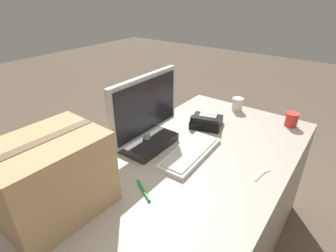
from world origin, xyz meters
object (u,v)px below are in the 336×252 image
desk_phone (206,122)px  paper_cup_right (237,104)px  spoon (265,172)px  cardboard_box (52,177)px  keyboard (191,153)px  paper_cup_left (292,119)px  pen_marker (143,190)px  monitor (146,120)px

desk_phone → paper_cup_right: 0.35m
spoon → cardboard_box: size_ratio=0.34×
spoon → cardboard_box: cardboard_box is taller
keyboard → desk_phone: (0.34, 0.10, 0.02)m
paper_cup_left → pen_marker: paper_cup_left is taller
keyboard → paper_cup_left: bearing=-29.5°
paper_cup_left → spoon: (-0.58, -0.03, -0.04)m
paper_cup_left → pen_marker: bearing=160.9°
desk_phone → pen_marker: 0.71m
pen_marker → monitor: bearing=-24.0°
monitor → pen_marker: 0.41m
monitor → keyboard: size_ratio=1.16×
desk_phone → paper_cup_right: bearing=-26.7°
paper_cup_left → keyboard: bearing=153.0°
paper_cup_right → pen_marker: (-1.05, -0.02, -0.04)m
paper_cup_right → cardboard_box: bearing=172.2°
spoon → pen_marker: pen_marker is taller
pen_marker → keyboard: bearing=-64.5°
monitor → desk_phone: bearing=-20.8°
desk_phone → cardboard_box: 1.00m
keyboard → spoon: keyboard is taller
paper_cup_left → monitor: bearing=141.1°
paper_cup_left → pen_marker: 1.10m
keyboard → cardboard_box: cardboard_box is taller
cardboard_box → monitor: bearing=3.2°
keyboard → paper_cup_right: size_ratio=4.53×
monitor → paper_cup_right: monitor is taller
monitor → desk_phone: 0.45m
spoon → desk_phone: bearing=69.9°
keyboard → paper_cup_right: 0.69m
monitor → paper_cup_left: 0.95m
cardboard_box → desk_phone: bearing=-7.0°
spoon → cardboard_box: bearing=149.6°
paper_cup_left → paper_cup_right: bearing=87.0°
desk_phone → paper_cup_left: paper_cup_left is taller
paper_cup_right → spoon: bearing=-145.9°
keyboard → cardboard_box: 0.70m
desk_phone → spoon: 0.53m
desk_phone → paper_cup_right: (0.35, -0.06, 0.02)m
paper_cup_right → cardboard_box: cardboard_box is taller
monitor → paper_cup_right: (0.75, -0.21, -0.11)m
paper_cup_left → paper_cup_right: (0.02, 0.38, 0.00)m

